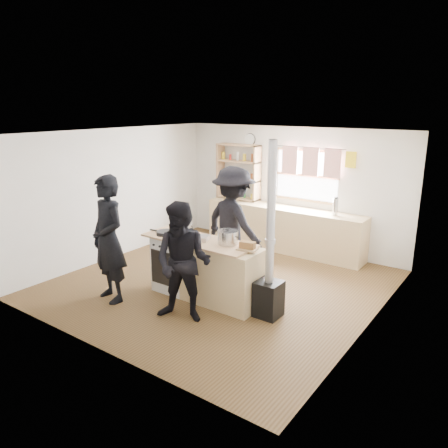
{
  "coord_description": "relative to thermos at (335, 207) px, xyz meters",
  "views": [
    {
      "loc": [
        4.03,
        -5.51,
        2.95
      ],
      "look_at": [
        0.16,
        -0.1,
        1.1
      ],
      "focal_mm": 35.0,
      "sensor_mm": 36.0,
      "label": 1
    }
  ],
  "objects": [
    {
      "name": "stockpot_stove",
      "position": [
        -1.43,
        -2.67,
        -0.05
      ],
      "size": [
        0.24,
        0.24,
        0.19
      ],
      "color": "silver",
      "rests_on": "cooking_island"
    },
    {
      "name": "bread_board",
      "position": [
        -0.21,
        -2.74,
        -0.08
      ],
      "size": [
        0.31,
        0.25,
        0.12
      ],
      "color": "tan",
      "rests_on": "cooking_island"
    },
    {
      "name": "person_near_right",
      "position": [
        -0.76,
        -3.51,
        -0.22
      ],
      "size": [
        0.98,
        0.87,
        1.69
      ],
      "primitive_type": "imported",
      "rotation": [
        0.0,
        0.0,
        0.33
      ],
      "color": "black",
      "rests_on": "ground"
    },
    {
      "name": "person_far",
      "position": [
        -1.08,
        -1.82,
        -0.09
      ],
      "size": [
        1.4,
        1.01,
        1.94
      ],
      "primitive_type": "imported",
      "rotation": [
        0.0,
        0.0,
        2.89
      ],
      "color": "black",
      "rests_on": "ground"
    },
    {
      "name": "roast_tray",
      "position": [
        -1.08,
        -2.79,
        -0.1
      ],
      "size": [
        0.4,
        0.33,
        0.07
      ],
      "color": "silver",
      "rests_on": "cooking_island"
    },
    {
      "name": "person_near_left",
      "position": [
        -2.1,
        -3.66,
        -0.09
      ],
      "size": [
        0.8,
        0.61,
        1.95
      ],
      "primitive_type": "imported",
      "rotation": [
        0.0,
        0.0,
        -0.22
      ],
      "color": "black",
      "rests_on": "ground"
    },
    {
      "name": "flue_heater",
      "position": [
        0.15,
        -2.74,
        -0.42
      ],
      "size": [
        0.35,
        0.35,
        2.5
      ],
      "color": "black",
      "rests_on": "ground"
    },
    {
      "name": "stockpot_counter",
      "position": [
        -0.59,
        -2.69,
        -0.03
      ],
      "size": [
        0.31,
        0.31,
        0.23
      ],
      "color": "#B2B2B4",
      "rests_on": "cooking_island"
    },
    {
      "name": "shelving_unit",
      "position": [
        -2.29,
        0.12,
        0.45
      ],
      "size": [
        1.0,
        0.28,
        1.2
      ],
      "color": "tan",
      "rests_on": "back_counter"
    },
    {
      "name": "back_counter",
      "position": [
        -1.09,
        0.0,
        -0.61
      ],
      "size": [
        3.4,
        0.55,
        0.9
      ],
      "primitive_type": "cube",
      "color": "tan",
      "rests_on": "ground"
    },
    {
      "name": "cooking_island",
      "position": [
        -0.94,
        -2.77,
        -0.6
      ],
      "size": [
        1.97,
        0.64,
        0.93
      ],
      "color": "silver",
      "rests_on": "ground"
    },
    {
      "name": "ground",
      "position": [
        -1.09,
        -2.22,
        -1.07
      ],
      "size": [
        5.0,
        5.0,
        0.01
      ],
      "primitive_type": "cube",
      "color": "brown",
      "rests_on": "ground"
    },
    {
      "name": "thermos",
      "position": [
        0.0,
        0.0,
        0.0
      ],
      "size": [
        0.1,
        0.1,
        0.33
      ],
      "primitive_type": "cylinder",
      "color": "silver",
      "rests_on": "back_counter"
    },
    {
      "name": "skillet_greens",
      "position": [
        -1.69,
        -2.85,
        -0.1
      ],
      "size": [
        0.31,
        0.31,
        0.05
      ],
      "color": "black",
      "rests_on": "cooking_island"
    }
  ]
}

